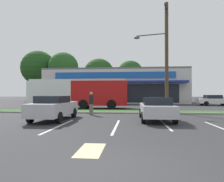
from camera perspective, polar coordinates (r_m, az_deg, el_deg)
ground_plane at (r=4.74m, az=2.83°, el=-20.66°), size 240.00×240.00×0.00m
grass_median at (r=18.52m, az=4.75°, el=-5.60°), size 56.00×2.20×0.12m
curb_lip at (r=17.31m, az=4.70°, el=-5.94°), size 56.00×0.24×0.12m
parking_stripe_0 at (r=11.09m, az=-13.95°, el=-9.11°), size 0.12×4.80×0.01m
parking_stripe_1 at (r=10.68m, az=1.12°, el=-9.46°), size 0.12×4.80×0.01m
parking_stripe_2 at (r=11.94m, az=13.85°, el=-8.51°), size 0.12×4.80×0.01m
parking_stripe_3 at (r=11.11m, az=27.84°, el=-9.02°), size 0.12×4.80×0.01m
lot_arrow at (r=6.32m, az=-5.76°, el=-15.52°), size 0.70×1.60×0.01m
storefront_building at (r=41.12m, az=1.33°, el=1.16°), size 24.80×14.42×6.03m
tree_far_left at (r=54.56m, az=-19.23°, el=5.91°), size 8.24×8.24×12.08m
tree_left at (r=50.00m, az=-12.99°, el=6.23°), size 6.84×6.84×11.16m
tree_mid_left at (r=50.38m, az=-3.58°, el=4.60°), size 7.27×7.27×10.00m
tree_mid at (r=49.94m, az=4.94°, el=4.67°), size 6.14×6.14×9.45m
utility_pole at (r=18.98m, az=14.06°, el=9.75°), size 3.16×2.36×9.48m
city_bus at (r=24.33m, az=-9.05°, el=-0.43°), size 11.16×2.81×3.25m
bus_stop_bench at (r=17.48m, az=-13.96°, el=-4.41°), size 1.60×0.45×0.95m
car_0 at (r=32.92m, az=-17.38°, el=-2.21°), size 4.14×1.99×1.52m
car_1 at (r=13.54m, az=-15.33°, el=-4.29°), size 1.86×4.77×1.49m
car_3 at (r=32.44m, az=25.83°, el=-2.23°), size 4.52×1.96×1.48m
car_4 at (r=13.22m, az=11.82°, el=-4.57°), size 1.92×4.70×1.41m
pedestrian_by_pole at (r=16.21m, az=-5.62°, el=-3.38°), size 0.35×0.35×1.76m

